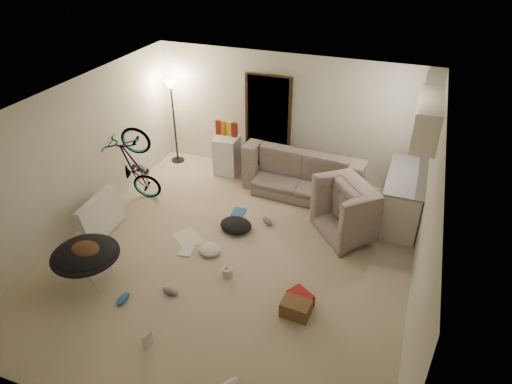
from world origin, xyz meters
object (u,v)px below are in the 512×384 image
(bicycle, at_px, (137,181))
(drink_case_b, at_px, (300,299))
(floor_lamp, at_px, (172,105))
(mini_fridge, at_px, (227,155))
(kitchen_counter, at_px, (403,199))
(juicer, at_px, (227,272))
(sofa, at_px, (306,174))
(tv_box, at_px, (101,215))
(armchair, at_px, (363,213))
(saucer_chair, at_px, (87,260))
(drink_case_a, at_px, (296,308))

(bicycle, xyz_separation_m, drink_case_b, (3.63, -1.58, -0.32))
(bicycle, distance_m, drink_case_b, 3.97)
(floor_lamp, height_order, mini_fridge, floor_lamp)
(kitchen_counter, distance_m, juicer, 3.37)
(sofa, distance_m, tv_box, 3.87)
(armchair, relative_size, mini_fridge, 1.40)
(kitchen_counter, height_order, juicer, kitchen_counter)
(bicycle, bearing_deg, floor_lamp, -6.57)
(kitchen_counter, xyz_separation_m, drink_case_b, (-1.10, -2.62, -0.34))
(armchair, xyz_separation_m, bicycle, (-4.13, -0.49, 0.06))
(bicycle, relative_size, tv_box, 1.53)
(saucer_chair, xyz_separation_m, drink_case_a, (3.04, 0.43, -0.30))
(mini_fridge, xyz_separation_m, tv_box, (-1.14, -2.70, -0.05))
(armchair, xyz_separation_m, juicer, (-1.69, -1.90, -0.27))
(sofa, distance_m, drink_case_b, 3.17)
(sofa, height_order, mini_fridge, mini_fridge)
(bicycle, xyz_separation_m, drink_case_a, (3.62, -1.79, -0.31))
(floor_lamp, relative_size, armchair, 1.63)
(tv_box, bearing_deg, juicer, -10.87)
(floor_lamp, relative_size, juicer, 8.21)
(saucer_chair, bearing_deg, armchair, 37.22)
(saucer_chair, height_order, tv_box, same)
(kitchen_counter, bearing_deg, saucer_chair, -141.91)
(kitchen_counter, relative_size, drink_case_b, 4.44)
(floor_lamp, height_order, bicycle, floor_lamp)
(floor_lamp, xyz_separation_m, sofa, (2.97, -0.20, -0.97))
(juicer, bearing_deg, sofa, 81.68)
(armchair, distance_m, drink_case_b, 2.14)
(saucer_chair, bearing_deg, bicycle, 104.65)
(kitchen_counter, xyz_separation_m, mini_fridge, (-3.59, 0.55, -0.04))
(sofa, relative_size, drink_case_a, 5.94)
(floor_lamp, distance_m, armchair, 4.50)
(drink_case_b, relative_size, juicer, 1.53)
(tv_box, bearing_deg, drink_case_a, -14.42)
(bicycle, relative_size, drink_case_b, 4.72)
(drink_case_a, xyz_separation_m, juicer, (-1.18, 0.38, -0.02))
(drink_case_a, bearing_deg, drink_case_b, 92.84)
(sofa, xyz_separation_m, drink_case_b, (0.76, -3.07, -0.24))
(bicycle, distance_m, saucer_chair, 2.29)
(kitchen_counter, bearing_deg, bicycle, -167.61)
(tv_box, relative_size, drink_case_b, 3.08)
(drink_case_a, bearing_deg, armchair, 81.35)
(drink_case_a, bearing_deg, juicer, 166.33)
(saucer_chair, relative_size, juicer, 4.43)
(tv_box, xyz_separation_m, drink_case_b, (3.63, -0.47, -0.25))
(mini_fridge, bearing_deg, drink_case_a, -55.74)
(kitchen_counter, relative_size, mini_fridge, 1.88)
(juicer, bearing_deg, mini_fridge, 113.37)
(tv_box, xyz_separation_m, drink_case_a, (3.62, -0.68, -0.23))
(armchair, relative_size, drink_case_b, 3.29)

